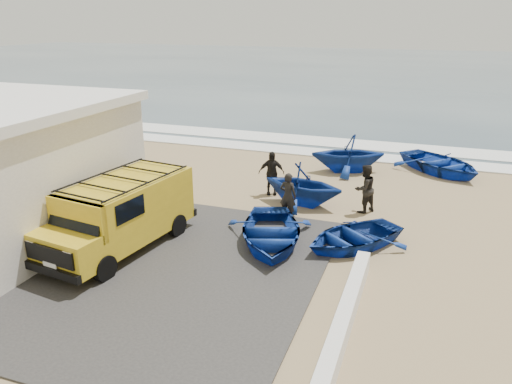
% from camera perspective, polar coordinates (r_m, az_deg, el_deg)
% --- Properties ---
extents(ground, '(160.00, 160.00, 0.00)m').
position_cam_1_polar(ground, '(15.96, -6.00, -5.89)').
color(ground, '#A0865D').
extents(slab, '(12.00, 10.00, 0.05)m').
position_cam_1_polar(slab, '(15.37, -16.06, -7.56)').
color(slab, '#3A3836').
rests_on(slab, ground).
extents(ocean, '(180.00, 88.00, 0.01)m').
position_cam_1_polar(ocean, '(69.58, 14.62, 13.34)').
color(ocean, '#385166').
rests_on(ocean, ground).
extents(surf_line, '(180.00, 1.60, 0.06)m').
position_cam_1_polar(surf_line, '(26.63, 5.09, 4.70)').
color(surf_line, white).
rests_on(surf_line, ground).
extents(surf_wash, '(180.00, 2.20, 0.04)m').
position_cam_1_polar(surf_wash, '(28.99, 6.36, 5.86)').
color(surf_wash, white).
rests_on(surf_wash, ground).
extents(parapet, '(0.35, 6.00, 0.55)m').
position_cam_1_polar(parapet, '(11.99, 10.13, -13.93)').
color(parapet, silver).
rests_on(parapet, ground).
extents(van, '(2.75, 5.45, 2.24)m').
position_cam_1_polar(van, '(15.68, -15.16, -2.19)').
color(van, gold).
rests_on(van, ground).
extents(boat_near_left, '(3.95, 4.67, 0.82)m').
position_cam_1_polar(boat_near_left, '(15.67, 1.64, -4.63)').
color(boat_near_left, navy).
rests_on(boat_near_left, ground).
extents(boat_near_right, '(4.05, 4.18, 0.71)m').
position_cam_1_polar(boat_near_right, '(15.82, 10.98, -4.99)').
color(boat_near_right, navy).
rests_on(boat_near_right, ground).
extents(boat_mid_left, '(3.52, 3.18, 1.64)m').
position_cam_1_polar(boat_mid_left, '(18.88, 5.35, 0.91)').
color(boat_mid_left, navy).
rests_on(boat_mid_left, ground).
extents(boat_far_left, '(4.05, 3.77, 1.74)m').
position_cam_1_polar(boat_far_left, '(23.25, 10.47, 4.39)').
color(boat_far_left, navy).
rests_on(boat_far_left, ground).
extents(boat_far_right, '(5.14, 5.12, 0.88)m').
position_cam_1_polar(boat_far_right, '(24.33, 20.31, 3.10)').
color(boat_far_right, navy).
rests_on(boat_far_right, ground).
extents(fisherman_front, '(0.66, 0.48, 1.68)m').
position_cam_1_polar(fisherman_front, '(17.53, 3.68, -0.45)').
color(fisherman_front, black).
rests_on(fisherman_front, ground).
extents(fisherman_middle, '(1.07, 1.10, 1.79)m').
position_cam_1_polar(fisherman_middle, '(18.49, 12.31, 0.38)').
color(fisherman_middle, black).
rests_on(fisherman_middle, ground).
extents(fisherman_back, '(1.12, 0.74, 1.77)m').
position_cam_1_polar(fisherman_back, '(19.92, 1.77, 2.19)').
color(fisherman_back, black).
rests_on(fisherman_back, ground).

